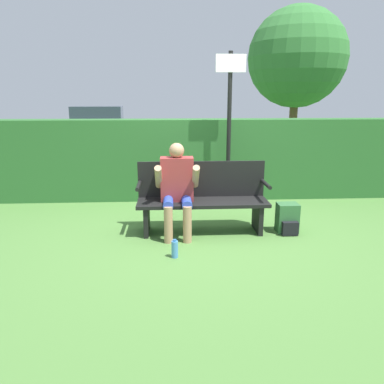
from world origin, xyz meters
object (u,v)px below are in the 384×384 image
Objects in this scene: person_seated at (177,185)px; park_bench at (202,198)px; signpost at (229,118)px; backpack at (288,219)px; parked_car at (98,126)px; water_bottle at (175,249)px; tree at (297,58)px.

park_bench is at bearing 18.60° from person_seated.
person_seated is at bearing -122.91° from signpost.
backpack is 0.10× the size of parked_car.
parked_car is at bearing 105.87° from person_seated.
parked_car is (-4.40, 10.24, 0.49)m from backpack.
park_bench is at bearing -113.36° from signpost.
signpost is at bearing 113.65° from backpack.
park_bench is at bearing 66.48° from water_bottle.
signpost is 4.11m from tree.
person_seated is (-0.34, -0.12, 0.21)m from park_bench.
tree is at bearing 60.59° from water_bottle.
person_seated is 0.30× the size of parked_car.
signpost is at bearing -70.01° from parked_car.
person_seated is 1.80m from signpost.
water_bottle is 11.36m from parked_car.
signpost is at bearing 57.09° from person_seated.
parked_car is (-3.24, 10.09, 0.21)m from park_bench.
person_seated is 1.57m from backpack.
person_seated is at bearing 86.59° from water_bottle.
park_bench is at bearing 172.33° from backpack.
park_bench is at bearing -75.35° from parked_car.
water_bottle is (-0.39, -0.90, -0.36)m from park_bench.
person_seated reaches higher than backpack.
tree is at bearing 72.04° from backpack.
tree is (5.92, -5.55, 2.02)m from parked_car.
signpost reaches higher than parked_car.
backpack is at bearing -1.52° from person_seated.
backpack is at bearing 25.64° from water_bottle.
park_bench is 1.44× the size of person_seated.
backpack is (1.15, -0.16, -0.27)m from park_bench.
backpack is 1.71m from water_bottle.
tree reaches higher than water_bottle.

